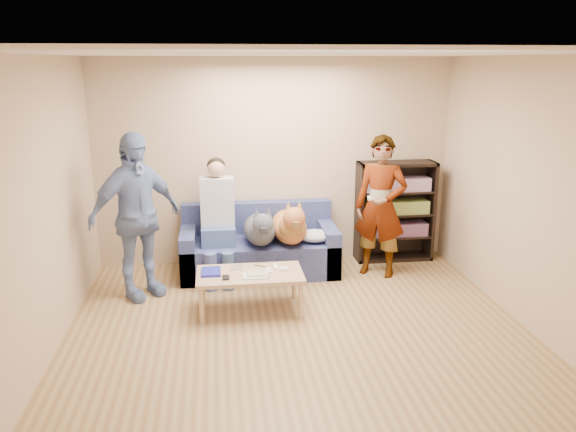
{
  "coord_description": "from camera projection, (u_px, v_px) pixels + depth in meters",
  "views": [
    {
      "loc": [
        -0.73,
        -4.51,
        2.55
      ],
      "look_at": [
        0.0,
        1.2,
        0.95
      ],
      "focal_mm": 35.0,
      "sensor_mm": 36.0,
      "label": 1
    }
  ],
  "objects": [
    {
      "name": "ground",
      "position": [
        305.0,
        352.0,
        5.08
      ],
      "size": [
        5.0,
        5.0,
        0.0
      ],
      "primitive_type": "plane",
      "color": "olive",
      "rests_on": "ground"
    },
    {
      "name": "ceiling",
      "position": [
        308.0,
        53.0,
        4.38
      ],
      "size": [
        5.0,
        5.0,
        0.0
      ],
      "primitive_type": "plane",
      "rotation": [
        3.14,
        0.0,
        0.0
      ],
      "color": "white",
      "rests_on": "ground"
    },
    {
      "name": "wall_back",
      "position": [
        275.0,
        162.0,
        7.12
      ],
      "size": [
        4.5,
        0.0,
        4.5
      ],
      "primitive_type": "plane",
      "rotation": [
        1.57,
        0.0,
        0.0
      ],
      "color": "tan",
      "rests_on": "ground"
    },
    {
      "name": "wall_front",
      "position": [
        401.0,
        370.0,
        2.34
      ],
      "size": [
        4.5,
        0.0,
        4.5
      ],
      "primitive_type": "plane",
      "rotation": [
        -1.57,
        0.0,
        0.0
      ],
      "color": "tan",
      "rests_on": "ground"
    },
    {
      "name": "wall_left",
      "position": [
        27.0,
        223.0,
        4.45
      ],
      "size": [
        0.0,
        5.0,
        5.0
      ],
      "primitive_type": "plane",
      "rotation": [
        1.57,
        0.0,
        1.57
      ],
      "color": "tan",
      "rests_on": "ground"
    },
    {
      "name": "wall_right",
      "position": [
        555.0,
        205.0,
        5.01
      ],
      "size": [
        0.0,
        5.0,
        5.0
      ],
      "primitive_type": "plane",
      "rotation": [
        1.57,
        0.0,
        -1.57
      ],
      "color": "tan",
      "rests_on": "ground"
    },
    {
      "name": "blanket",
      "position": [
        315.0,
        236.0,
        6.8
      ],
      "size": [
        0.4,
        0.34,
        0.14
      ],
      "primitive_type": "ellipsoid",
      "color": "#A7A8AC",
      "rests_on": "sofa"
    },
    {
      "name": "person_standing_right",
      "position": [
        381.0,
        207.0,
        6.73
      ],
      "size": [
        0.75,
        0.67,
        1.71
      ],
      "primitive_type": "imported",
      "rotation": [
        0.0,
        0.0,
        -0.53
      ],
      "color": "gray",
      "rests_on": "ground"
    },
    {
      "name": "person_standing_left",
      "position": [
        136.0,
        217.0,
        6.07
      ],
      "size": [
        1.13,
        1.0,
        1.84
      ],
      "primitive_type": "imported",
      "rotation": [
        0.0,
        0.0,
        0.65
      ],
      "color": "#7D9AC8",
      "rests_on": "ground"
    },
    {
      "name": "held_controller",
      "position": [
        369.0,
        198.0,
        6.47
      ],
      "size": [
        0.06,
        0.12,
        0.03
      ],
      "primitive_type": "cube",
      "rotation": [
        0.0,
        0.0,
        -0.18
      ],
      "color": "white",
      "rests_on": "person_standing_right"
    },
    {
      "name": "notebook_blue",
      "position": [
        211.0,
        272.0,
        5.82
      ],
      "size": [
        0.2,
        0.26,
        0.03
      ],
      "primitive_type": "cube",
      "color": "#1C1F9C",
      "rests_on": "coffee_table"
    },
    {
      "name": "papers",
      "position": [
        255.0,
        275.0,
        5.73
      ],
      "size": [
        0.26,
        0.2,
        0.02
      ],
      "primitive_type": "cube",
      "color": "silver",
      "rests_on": "coffee_table"
    },
    {
      "name": "magazine",
      "position": [
        258.0,
        273.0,
        5.75
      ],
      "size": [
        0.22,
        0.17,
        0.01
      ],
      "primitive_type": "cube",
      "color": "#AEA48B",
      "rests_on": "coffee_table"
    },
    {
      "name": "camera_silver",
      "position": [
        238.0,
        267.0,
        5.92
      ],
      "size": [
        0.11,
        0.06,
        0.05
      ],
      "primitive_type": "cube",
      "color": "silver",
      "rests_on": "coffee_table"
    },
    {
      "name": "controller_a",
      "position": [
        276.0,
        267.0,
        5.95
      ],
      "size": [
        0.04,
        0.13,
        0.03
      ],
      "primitive_type": "cube",
      "color": "white",
      "rests_on": "coffee_table"
    },
    {
      "name": "controller_b",
      "position": [
        284.0,
        269.0,
        5.88
      ],
      "size": [
        0.09,
        0.06,
        0.03
      ],
      "primitive_type": "cube",
      "color": "white",
      "rests_on": "coffee_table"
    },
    {
      "name": "headphone_cup_a",
      "position": [
        269.0,
        272.0,
        5.83
      ],
      "size": [
        0.07,
        0.07,
        0.02
      ],
      "primitive_type": "cylinder",
      "color": "silver",
      "rests_on": "coffee_table"
    },
    {
      "name": "headphone_cup_b",
      "position": [
        268.0,
        269.0,
        5.9
      ],
      "size": [
        0.07,
        0.07,
        0.02
      ],
      "primitive_type": "cylinder",
      "color": "white",
      "rests_on": "coffee_table"
    },
    {
      "name": "pen_orange",
      "position": [
        249.0,
        278.0,
        5.67
      ],
      "size": [
        0.13,
        0.06,
        0.01
      ],
      "primitive_type": "cylinder",
      "rotation": [
        0.0,
        1.57,
        0.35
      ],
      "color": "orange",
      "rests_on": "coffee_table"
    },
    {
      "name": "pen_black",
      "position": [
        260.0,
        266.0,
        6.01
      ],
      "size": [
        0.13,
        0.08,
        0.01
      ],
      "primitive_type": "cylinder",
      "rotation": [
        0.0,
        1.57,
        -0.52
      ],
      "color": "black",
      "rests_on": "coffee_table"
    },
    {
      "name": "wallet",
      "position": [
        226.0,
        278.0,
        5.68
      ],
      "size": [
        0.07,
        0.12,
        0.02
      ],
      "primitive_type": "cube",
      "color": "black",
      "rests_on": "coffee_table"
    },
    {
      "name": "sofa",
      "position": [
        259.0,
        249.0,
        6.98
      ],
      "size": [
        1.9,
        0.85,
        0.82
      ],
      "color": "#515B93",
      "rests_on": "ground"
    },
    {
      "name": "person_seated",
      "position": [
        218.0,
        215.0,
        6.66
      ],
      "size": [
        0.4,
        0.73,
        1.47
      ],
      "color": "#435794",
      "rests_on": "sofa"
    },
    {
      "name": "dog_gray",
      "position": [
        260.0,
        229.0,
        6.64
      ],
      "size": [
        0.38,
        1.24,
        0.56
      ],
      "color": "#4B4C55",
      "rests_on": "sofa"
    },
    {
      "name": "dog_tan",
      "position": [
        290.0,
        226.0,
        6.71
      ],
      "size": [
        0.42,
        1.17,
        0.61
      ],
      "color": "#C5603C",
      "rests_on": "sofa"
    },
    {
      "name": "coffee_table",
      "position": [
        250.0,
        277.0,
        5.84
      ],
      "size": [
        1.1,
        0.6,
        0.42
      ],
      "color": "tan",
      "rests_on": "ground"
    },
    {
      "name": "bookshelf",
      "position": [
        395.0,
        209.0,
        7.31
      ],
      "size": [
        1.0,
        0.34,
        1.3
      ],
      "color": "black",
      "rests_on": "ground"
    }
  ]
}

